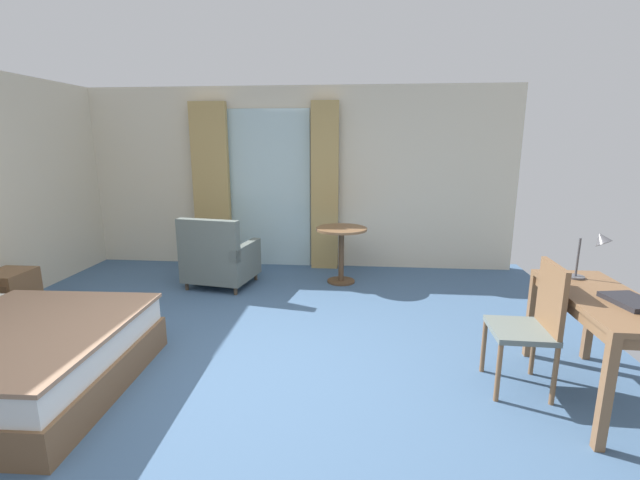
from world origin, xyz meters
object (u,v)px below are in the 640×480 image
at_px(desk_chair, 533,320).
at_px(closed_book, 632,301).
at_px(desk_lamp, 595,247).
at_px(armchair_by_window, 219,260).
at_px(writing_desk, 603,310).
at_px(round_cafe_table, 341,242).
at_px(nightstand, 10,293).

xyz_separation_m(desk_chair, closed_book, (0.52, -0.22, 0.24)).
bearing_deg(desk_lamp, armchair_by_window, 152.56).
distance_m(writing_desk, desk_chair, 0.45).
height_order(desk_lamp, round_cafe_table, desk_lamp).
distance_m(desk_chair, round_cafe_table, 2.82).
bearing_deg(round_cafe_table, closed_book, -52.20).
height_order(desk_chair, closed_book, desk_chair).
distance_m(writing_desk, armchair_by_window, 4.08).
bearing_deg(nightstand, desk_chair, -10.81).
bearing_deg(desk_lamp, closed_book, -86.25).
xyz_separation_m(writing_desk, desk_lamp, (0.06, 0.32, 0.37)).
bearing_deg(nightstand, writing_desk, -10.71).
xyz_separation_m(desk_chair, armchair_by_window, (-3.03, 2.08, -0.19)).
height_order(writing_desk, desk_chair, desk_chair).
bearing_deg(desk_chair, armchair_by_window, 145.57).
bearing_deg(desk_chair, writing_desk, -9.55).
xyz_separation_m(writing_desk, closed_book, (0.09, -0.14, 0.12)).
distance_m(closed_book, armchair_by_window, 4.25).
bearing_deg(closed_book, round_cafe_table, 117.26).
relative_size(nightstand, closed_book, 1.46).
relative_size(nightstand, armchair_by_window, 0.53).
bearing_deg(round_cafe_table, armchair_by_window, -168.59).
xyz_separation_m(nightstand, armchair_by_window, (1.90, 1.14, 0.11)).
distance_m(desk_lamp, armchair_by_window, 4.02).
bearing_deg(armchair_by_window, nightstand, -149.05).
bearing_deg(nightstand, round_cafe_table, 22.88).
xyz_separation_m(writing_desk, round_cafe_table, (-1.93, 2.46, -0.13)).
bearing_deg(nightstand, desk_lamp, -7.25).
bearing_deg(desk_chair, nightstand, 169.19).
relative_size(desk_lamp, closed_book, 1.28).
bearing_deg(armchair_by_window, desk_chair, -34.43).
distance_m(nightstand, desk_chair, 5.03).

